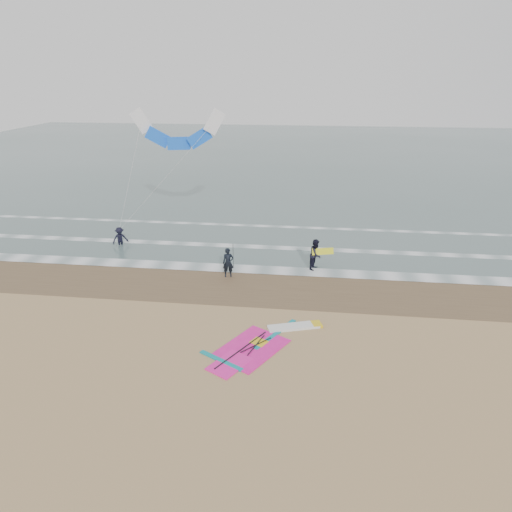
# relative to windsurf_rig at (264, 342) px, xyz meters

# --- Properties ---
(ground) EXTENTS (120.00, 120.00, 0.00)m
(ground) POSITION_rel_windsurf_rig_xyz_m (0.27, -0.35, -0.03)
(ground) COLOR tan
(ground) RESTS_ON ground
(sea_water) EXTENTS (120.00, 80.00, 0.02)m
(sea_water) POSITION_rel_windsurf_rig_xyz_m (0.27, 47.65, -0.02)
(sea_water) COLOR #47605E
(sea_water) RESTS_ON ground
(wet_sand_band) EXTENTS (120.00, 5.00, 0.01)m
(wet_sand_band) POSITION_rel_windsurf_rig_xyz_m (0.27, 5.65, -0.03)
(wet_sand_band) COLOR brown
(wet_sand_band) RESTS_ON ground
(foam_waterline) EXTENTS (120.00, 9.15, 0.02)m
(foam_waterline) POSITION_rel_windsurf_rig_xyz_m (0.27, 10.09, -0.00)
(foam_waterline) COLOR white
(foam_waterline) RESTS_ON ground
(windsurf_rig) EXTENTS (5.20, 4.93, 0.13)m
(windsurf_rig) POSITION_rel_windsurf_rig_xyz_m (0.00, 0.00, 0.00)
(windsurf_rig) COLOR white
(windsurf_rig) RESTS_ON ground
(person_standing) EXTENTS (0.71, 0.54, 1.73)m
(person_standing) POSITION_rel_windsurf_rig_xyz_m (-2.77, 6.71, 0.83)
(person_standing) COLOR black
(person_standing) RESTS_ON ground
(person_walking) EXTENTS (1.01, 1.12, 1.87)m
(person_walking) POSITION_rel_windsurf_rig_xyz_m (2.21, 8.44, 0.90)
(person_walking) COLOR black
(person_walking) RESTS_ON ground
(person_wading) EXTENTS (1.21, 1.12, 1.64)m
(person_wading) POSITION_rel_windsurf_rig_xyz_m (-10.99, 10.88, 0.79)
(person_wading) COLOR black
(person_wading) RESTS_ON ground
(held_pole) EXTENTS (0.17, 0.86, 1.82)m
(held_pole) POSITION_rel_windsurf_rig_xyz_m (-2.47, 6.71, 1.24)
(held_pole) COLOR black
(held_pole) RESTS_ON ground
(carried_kiteboard) EXTENTS (1.30, 0.51, 0.39)m
(carried_kiteboard) POSITION_rel_windsurf_rig_xyz_m (2.61, 8.34, 1.15)
(carried_kiteboard) COLOR yellow
(carried_kiteboard) RESTS_ON ground
(surf_kite) EXTENTS (6.95, 3.23, 7.77)m
(surf_kite) POSITION_rel_windsurf_rig_xyz_m (-7.33, 13.79, 7.18)
(surf_kite) COLOR white
(surf_kite) RESTS_ON ground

